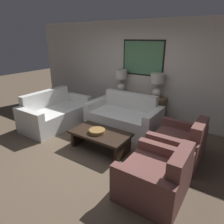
{
  "coord_description": "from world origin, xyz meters",
  "views": [
    {
      "loc": [
        2.34,
        -2.57,
        2.23
      ],
      "look_at": [
        0.03,
        0.9,
        0.65
      ],
      "focal_mm": 32.0,
      "sensor_mm": 36.0,
      "label": 1
    }
  ],
  "objects_px": {
    "armchair_near_back_wall": "(179,145)",
    "armchair_near_camera": "(156,177)",
    "table_lamp_left": "(121,78)",
    "coffee_table": "(100,136)",
    "decorative_bowl": "(97,131)",
    "console_table": "(137,108)",
    "couch_by_side": "(56,114)",
    "table_lamp_right": "(157,83)",
    "couch_by_back_wall": "(124,118)"
  },
  "relations": [
    {
      "from": "coffee_table",
      "to": "table_lamp_left",
      "type": "bearing_deg",
      "value": 108.81
    },
    {
      "from": "table_lamp_left",
      "to": "armchair_near_camera",
      "type": "xyz_separation_m",
      "value": [
        2.08,
        -2.41,
        -0.85
      ]
    },
    {
      "from": "decorative_bowl",
      "to": "armchair_near_back_wall",
      "type": "xyz_separation_m",
      "value": [
        1.49,
        0.63,
        -0.14
      ]
    },
    {
      "from": "coffee_table",
      "to": "armchair_near_camera",
      "type": "distance_m",
      "value": 1.56
    },
    {
      "from": "couch_by_side",
      "to": "armchair_near_back_wall",
      "type": "xyz_separation_m",
      "value": [
        3.2,
        0.22,
        -0.02
      ]
    },
    {
      "from": "table_lamp_left",
      "to": "coffee_table",
      "type": "relative_size",
      "value": 0.52
    },
    {
      "from": "armchair_near_back_wall",
      "to": "armchair_near_camera",
      "type": "relative_size",
      "value": 1.0
    },
    {
      "from": "couch_by_side",
      "to": "armchair_near_back_wall",
      "type": "distance_m",
      "value": 3.21
    },
    {
      "from": "decorative_bowl",
      "to": "armchair_near_back_wall",
      "type": "distance_m",
      "value": 1.62
    },
    {
      "from": "table_lamp_left",
      "to": "armchair_near_back_wall",
      "type": "relative_size",
      "value": 0.64
    },
    {
      "from": "armchair_near_back_wall",
      "to": "table_lamp_left",
      "type": "bearing_deg",
      "value": 148.79
    },
    {
      "from": "couch_by_back_wall",
      "to": "armchair_near_camera",
      "type": "relative_size",
      "value": 1.82
    },
    {
      "from": "table_lamp_right",
      "to": "decorative_bowl",
      "type": "bearing_deg",
      "value": -104.18
    },
    {
      "from": "couch_by_side",
      "to": "armchair_near_camera",
      "type": "height_order",
      "value": "couch_by_side"
    },
    {
      "from": "table_lamp_right",
      "to": "coffee_table",
      "type": "relative_size",
      "value": 0.52
    },
    {
      "from": "table_lamp_right",
      "to": "couch_by_side",
      "type": "distance_m",
      "value": 2.77
    },
    {
      "from": "coffee_table",
      "to": "decorative_bowl",
      "type": "bearing_deg",
      "value": -124.97
    },
    {
      "from": "couch_by_back_wall",
      "to": "console_table",
      "type": "bearing_deg",
      "value": 90.0
    },
    {
      "from": "table_lamp_left",
      "to": "table_lamp_right",
      "type": "bearing_deg",
      "value": 0.0
    },
    {
      "from": "table_lamp_left",
      "to": "couch_by_back_wall",
      "type": "bearing_deg",
      "value": -53.4
    },
    {
      "from": "console_table",
      "to": "coffee_table",
      "type": "relative_size",
      "value": 1.27
    },
    {
      "from": "table_lamp_left",
      "to": "armchair_near_camera",
      "type": "distance_m",
      "value": 3.29
    },
    {
      "from": "table_lamp_left",
      "to": "couch_by_back_wall",
      "type": "distance_m",
      "value": 1.22
    },
    {
      "from": "couch_by_back_wall",
      "to": "decorative_bowl",
      "type": "height_order",
      "value": "couch_by_back_wall"
    },
    {
      "from": "coffee_table",
      "to": "armchair_near_camera",
      "type": "bearing_deg",
      "value": -21.59
    },
    {
      "from": "console_table",
      "to": "table_lamp_left",
      "type": "relative_size",
      "value": 2.45
    },
    {
      "from": "decorative_bowl",
      "to": "armchair_near_back_wall",
      "type": "relative_size",
      "value": 0.34
    },
    {
      "from": "couch_by_side",
      "to": "couch_by_back_wall",
      "type": "bearing_deg",
      "value": 24.77
    },
    {
      "from": "console_table",
      "to": "table_lamp_left",
      "type": "distance_m",
      "value": 0.94
    },
    {
      "from": "table_lamp_left",
      "to": "coffee_table",
      "type": "distance_m",
      "value": 2.12
    },
    {
      "from": "console_table",
      "to": "decorative_bowl",
      "type": "bearing_deg",
      "value": -88.33
    },
    {
      "from": "couch_by_back_wall",
      "to": "armchair_near_camera",
      "type": "height_order",
      "value": "couch_by_back_wall"
    },
    {
      "from": "coffee_table",
      "to": "armchair_near_camera",
      "type": "height_order",
      "value": "armchair_near_camera"
    },
    {
      "from": "couch_by_back_wall",
      "to": "coffee_table",
      "type": "relative_size",
      "value": 1.47
    },
    {
      "from": "couch_by_back_wall",
      "to": "coffee_table",
      "type": "distance_m",
      "value": 1.12
    },
    {
      "from": "armchair_near_camera",
      "to": "coffee_table",
      "type": "bearing_deg",
      "value": 158.41
    },
    {
      "from": "console_table",
      "to": "coffee_table",
      "type": "xyz_separation_m",
      "value": [
        0.09,
        -1.83,
        -0.08
      ]
    },
    {
      "from": "table_lamp_left",
      "to": "coffee_table",
      "type": "bearing_deg",
      "value": -71.19
    },
    {
      "from": "console_table",
      "to": "decorative_bowl",
      "type": "distance_m",
      "value": 1.89
    },
    {
      "from": "coffee_table",
      "to": "armchair_near_back_wall",
      "type": "relative_size",
      "value": 1.24
    },
    {
      "from": "console_table",
      "to": "armchair_near_back_wall",
      "type": "height_order",
      "value": "armchair_near_back_wall"
    },
    {
      "from": "table_lamp_right",
      "to": "armchair_near_camera",
      "type": "xyz_separation_m",
      "value": [
        1.01,
        -2.41,
        -0.85
      ]
    },
    {
      "from": "armchair_near_back_wall",
      "to": "armchair_near_camera",
      "type": "bearing_deg",
      "value": -90.0
    },
    {
      "from": "console_table",
      "to": "decorative_bowl",
      "type": "height_order",
      "value": "console_table"
    },
    {
      "from": "table_lamp_left",
      "to": "table_lamp_right",
      "type": "height_order",
      "value": "same"
    },
    {
      "from": "table_lamp_left",
      "to": "armchair_near_back_wall",
      "type": "xyz_separation_m",
      "value": [
        2.08,
        -1.26,
        -0.85
      ]
    },
    {
      "from": "coffee_table",
      "to": "armchair_near_back_wall",
      "type": "xyz_separation_m",
      "value": [
        1.45,
        0.57,
        -0.0
      ]
    },
    {
      "from": "couch_by_side",
      "to": "decorative_bowl",
      "type": "height_order",
      "value": "couch_by_side"
    },
    {
      "from": "table_lamp_left",
      "to": "couch_by_side",
      "type": "distance_m",
      "value": 2.04
    },
    {
      "from": "console_table",
      "to": "couch_by_side",
      "type": "relative_size",
      "value": 0.86
    }
  ]
}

